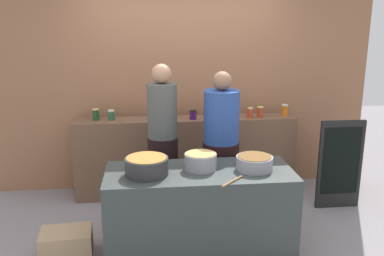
{
  "coord_description": "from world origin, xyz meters",
  "views": [
    {
      "loc": [
        -0.44,
        -3.83,
        2.16
      ],
      "look_at": [
        0.0,
        0.35,
        1.05
      ],
      "focal_mm": 39.18,
      "sensor_mm": 36.0,
      "label": 1
    }
  ],
  "objects_px": {
    "preserve_jar_1": "(111,115)",
    "cooking_pot_right": "(254,163)",
    "preserve_jar_2": "(162,114)",
    "preserve_jar_9": "(260,112)",
    "preserve_jar_6": "(221,113)",
    "wooden_spoon": "(232,181)",
    "cooking_pot_center": "(201,161)",
    "cook_in_cap": "(221,156)",
    "preserve_jar_3": "(171,112)",
    "preserve_jar_4": "(193,115)",
    "chalkboard_sign": "(340,164)",
    "preserve_jar_10": "(285,110)",
    "bread_crate": "(67,244)",
    "preserve_jar_8": "(250,113)",
    "cooking_pot_left": "(147,166)",
    "preserve_jar_7": "(230,114)",
    "preserve_jar_5": "(212,113)",
    "preserve_jar_0": "(96,114)"
  },
  "relations": [
    {
      "from": "preserve_jar_8",
      "to": "preserve_jar_7",
      "type": "bearing_deg",
      "value": -179.3
    },
    {
      "from": "preserve_jar_0",
      "to": "cook_in_cap",
      "type": "distance_m",
      "value": 1.62
    },
    {
      "from": "preserve_jar_4",
      "to": "chalkboard_sign",
      "type": "height_order",
      "value": "preserve_jar_4"
    },
    {
      "from": "preserve_jar_1",
      "to": "preserve_jar_3",
      "type": "relative_size",
      "value": 0.91
    },
    {
      "from": "preserve_jar_6",
      "to": "chalkboard_sign",
      "type": "bearing_deg",
      "value": -22.81
    },
    {
      "from": "preserve_jar_5",
      "to": "cook_in_cap",
      "type": "xyz_separation_m",
      "value": [
        -0.02,
        -0.74,
        -0.31
      ]
    },
    {
      "from": "preserve_jar_1",
      "to": "wooden_spoon",
      "type": "height_order",
      "value": "preserve_jar_1"
    },
    {
      "from": "wooden_spoon",
      "to": "preserve_jar_1",
      "type": "bearing_deg",
      "value": 123.6
    },
    {
      "from": "bread_crate",
      "to": "cooking_pot_left",
      "type": "bearing_deg",
      "value": -6.77
    },
    {
      "from": "preserve_jar_4",
      "to": "preserve_jar_6",
      "type": "distance_m",
      "value": 0.34
    },
    {
      "from": "preserve_jar_10",
      "to": "cooking_pot_center",
      "type": "height_order",
      "value": "preserve_jar_10"
    },
    {
      "from": "cooking_pot_center",
      "to": "bread_crate",
      "type": "relative_size",
      "value": 0.63
    },
    {
      "from": "cooking_pot_center",
      "to": "preserve_jar_0",
      "type": "bearing_deg",
      "value": 128.35
    },
    {
      "from": "preserve_jar_9",
      "to": "chalkboard_sign",
      "type": "distance_m",
      "value": 1.11
    },
    {
      "from": "preserve_jar_1",
      "to": "cooking_pot_right",
      "type": "bearing_deg",
      "value": -45.54
    },
    {
      "from": "preserve_jar_1",
      "to": "preserve_jar_4",
      "type": "relative_size",
      "value": 1.09
    },
    {
      "from": "preserve_jar_2",
      "to": "preserve_jar_5",
      "type": "distance_m",
      "value": 0.6
    },
    {
      "from": "preserve_jar_8",
      "to": "cooking_pot_left",
      "type": "bearing_deg",
      "value": -132.38
    },
    {
      "from": "preserve_jar_0",
      "to": "chalkboard_sign",
      "type": "bearing_deg",
      "value": -12.32
    },
    {
      "from": "preserve_jar_7",
      "to": "preserve_jar_8",
      "type": "height_order",
      "value": "preserve_jar_8"
    },
    {
      "from": "preserve_jar_0",
      "to": "preserve_jar_3",
      "type": "bearing_deg",
      "value": 1.95
    },
    {
      "from": "preserve_jar_1",
      "to": "preserve_jar_8",
      "type": "relative_size",
      "value": 0.94
    },
    {
      "from": "preserve_jar_0",
      "to": "preserve_jar_1",
      "type": "bearing_deg",
      "value": -4.67
    },
    {
      "from": "preserve_jar_1",
      "to": "cooking_pot_right",
      "type": "xyz_separation_m",
      "value": [
        1.39,
        -1.41,
        -0.15
      ]
    },
    {
      "from": "preserve_jar_9",
      "to": "cooking_pot_right",
      "type": "bearing_deg",
      "value": -106.81
    },
    {
      "from": "preserve_jar_3",
      "to": "preserve_jar_6",
      "type": "relative_size",
      "value": 0.97
    },
    {
      "from": "preserve_jar_6",
      "to": "cook_in_cap",
      "type": "xyz_separation_m",
      "value": [
        -0.12,
        -0.73,
        -0.31
      ]
    },
    {
      "from": "preserve_jar_5",
      "to": "cooking_pot_center",
      "type": "distance_m",
      "value": 1.35
    },
    {
      "from": "cooking_pot_right",
      "to": "wooden_spoon",
      "type": "relative_size",
      "value": 1.12
    },
    {
      "from": "preserve_jar_8",
      "to": "bread_crate",
      "type": "distance_m",
      "value": 2.56
    },
    {
      "from": "preserve_jar_2",
      "to": "preserve_jar_9",
      "type": "height_order",
      "value": "preserve_jar_9"
    },
    {
      "from": "preserve_jar_6",
      "to": "cook_in_cap",
      "type": "distance_m",
      "value": 0.8
    },
    {
      "from": "chalkboard_sign",
      "to": "preserve_jar_4",
      "type": "bearing_deg",
      "value": 161.91
    },
    {
      "from": "wooden_spoon",
      "to": "preserve_jar_3",
      "type": "bearing_deg",
      "value": 103.49
    },
    {
      "from": "preserve_jar_8",
      "to": "wooden_spoon",
      "type": "distance_m",
      "value": 1.73
    },
    {
      "from": "preserve_jar_0",
      "to": "preserve_jar_5",
      "type": "distance_m",
      "value": 1.39
    },
    {
      "from": "preserve_jar_6",
      "to": "cooking_pot_center",
      "type": "distance_m",
      "value": 1.38
    },
    {
      "from": "preserve_jar_1",
      "to": "cook_in_cap",
      "type": "bearing_deg",
      "value": -33.21
    },
    {
      "from": "preserve_jar_3",
      "to": "cook_in_cap",
      "type": "distance_m",
      "value": 1.0
    },
    {
      "from": "preserve_jar_0",
      "to": "preserve_jar_8",
      "type": "relative_size",
      "value": 1.07
    },
    {
      "from": "preserve_jar_2",
      "to": "preserve_jar_10",
      "type": "relative_size",
      "value": 0.86
    },
    {
      "from": "preserve_jar_2",
      "to": "wooden_spoon",
      "type": "bearing_deg",
      "value": -72.95
    },
    {
      "from": "preserve_jar_6",
      "to": "wooden_spoon",
      "type": "relative_size",
      "value": 0.46
    },
    {
      "from": "preserve_jar_3",
      "to": "wooden_spoon",
      "type": "xyz_separation_m",
      "value": [
        0.42,
        -1.74,
        -0.21
      ]
    },
    {
      "from": "preserve_jar_2",
      "to": "preserve_jar_10",
      "type": "distance_m",
      "value": 1.52
    },
    {
      "from": "preserve_jar_1",
      "to": "preserve_jar_10",
      "type": "height_order",
      "value": "preserve_jar_10"
    },
    {
      "from": "preserve_jar_3",
      "to": "cooking_pot_left",
      "type": "bearing_deg",
      "value": -101.27
    },
    {
      "from": "cooking_pot_center",
      "to": "preserve_jar_2",
      "type": "bearing_deg",
      "value": 102.24
    },
    {
      "from": "cooking_pot_right",
      "to": "preserve_jar_8",
      "type": "bearing_deg",
      "value": 78.12
    },
    {
      "from": "preserve_jar_2",
      "to": "preserve_jar_8",
      "type": "xyz_separation_m",
      "value": [
        1.06,
        -0.07,
        0.0
      ]
    }
  ]
}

